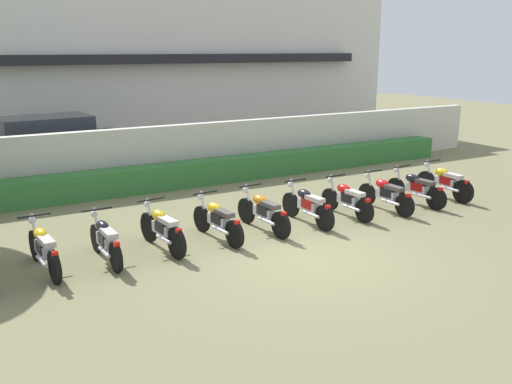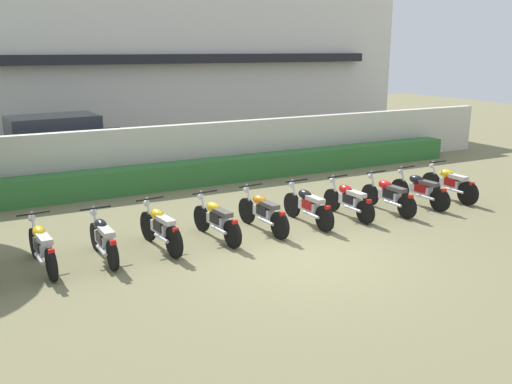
# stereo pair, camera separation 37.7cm
# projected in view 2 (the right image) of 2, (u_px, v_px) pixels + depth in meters

# --- Properties ---
(ground) EXTENTS (60.00, 60.00, 0.00)m
(ground) POSITION_uv_depth(u_px,v_px,m) (305.00, 257.00, 10.78)
(ground) COLOR olive
(building) EXTENTS (25.90, 6.50, 6.77)m
(building) POSITION_uv_depth(u_px,v_px,m) (107.00, 62.00, 23.48)
(building) COLOR silver
(building) RESTS_ON ground
(compound_wall) EXTENTS (24.60, 0.30, 1.73)m
(compound_wall) POSITION_uv_depth(u_px,v_px,m) (178.00, 153.00, 16.74)
(compound_wall) COLOR beige
(compound_wall) RESTS_ON ground
(hedge_row) EXTENTS (19.68, 0.70, 0.72)m
(hedge_row) POSITION_uv_depth(u_px,v_px,m) (187.00, 174.00, 16.26)
(hedge_row) COLOR #337033
(hedge_row) RESTS_ON ground
(parked_car) EXTENTS (4.65, 2.40, 1.89)m
(parked_car) POSITION_uv_depth(u_px,v_px,m) (60.00, 145.00, 17.78)
(parked_car) COLOR black
(parked_car) RESTS_ON ground
(motorcycle_in_row_1) EXTENTS (0.60, 1.93, 0.95)m
(motorcycle_in_row_1) POSITION_uv_depth(u_px,v_px,m) (42.00, 246.00, 10.11)
(motorcycle_in_row_1) COLOR black
(motorcycle_in_row_1) RESTS_ON ground
(motorcycle_in_row_2) EXTENTS (0.60, 1.79, 0.94)m
(motorcycle_in_row_2) POSITION_uv_depth(u_px,v_px,m) (103.00, 238.00, 10.55)
(motorcycle_in_row_2) COLOR black
(motorcycle_in_row_2) RESTS_ON ground
(motorcycle_in_row_3) EXTENTS (0.60, 1.84, 0.97)m
(motorcycle_in_row_3) POSITION_uv_depth(u_px,v_px,m) (160.00, 227.00, 11.12)
(motorcycle_in_row_3) COLOR black
(motorcycle_in_row_3) RESTS_ON ground
(motorcycle_in_row_4) EXTENTS (0.60, 1.87, 0.95)m
(motorcycle_in_row_4) POSITION_uv_depth(u_px,v_px,m) (216.00, 219.00, 11.69)
(motorcycle_in_row_4) COLOR black
(motorcycle_in_row_4) RESTS_ON ground
(motorcycle_in_row_5) EXTENTS (0.60, 1.93, 0.96)m
(motorcycle_in_row_5) POSITION_uv_depth(u_px,v_px,m) (263.00, 212.00, 12.23)
(motorcycle_in_row_5) COLOR black
(motorcycle_in_row_5) RESTS_ON ground
(motorcycle_in_row_6) EXTENTS (0.60, 1.88, 0.95)m
(motorcycle_in_row_6) POSITION_uv_depth(u_px,v_px,m) (308.00, 205.00, 12.71)
(motorcycle_in_row_6) COLOR black
(motorcycle_in_row_6) RESTS_ON ground
(motorcycle_in_row_7) EXTENTS (0.60, 1.80, 0.94)m
(motorcycle_in_row_7) POSITION_uv_depth(u_px,v_px,m) (349.00, 200.00, 13.23)
(motorcycle_in_row_7) COLOR black
(motorcycle_in_row_7) RESTS_ON ground
(motorcycle_in_row_8) EXTENTS (0.60, 1.87, 0.94)m
(motorcycle_in_row_8) POSITION_uv_depth(u_px,v_px,m) (388.00, 195.00, 13.67)
(motorcycle_in_row_8) COLOR black
(motorcycle_in_row_8) RESTS_ON ground
(motorcycle_in_row_9) EXTENTS (0.60, 1.90, 0.95)m
(motorcycle_in_row_9) POSITION_uv_depth(u_px,v_px,m) (420.00, 189.00, 14.21)
(motorcycle_in_row_9) COLOR black
(motorcycle_in_row_9) RESTS_ON ground
(motorcycle_in_row_10) EXTENTS (0.60, 1.89, 0.97)m
(motorcycle_in_row_10) POSITION_uv_depth(u_px,v_px,m) (449.00, 183.00, 14.77)
(motorcycle_in_row_10) COLOR black
(motorcycle_in_row_10) RESTS_ON ground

